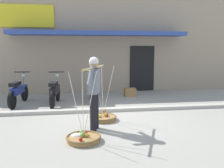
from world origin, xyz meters
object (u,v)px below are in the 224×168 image
(motorcycle_third_in_row, at_px, (92,90))
(plastic_litter_bag, at_px, (77,136))
(motorcycle_second_in_row, at_px, (55,92))
(fruit_basket_left_side, at_px, (83,138))
(motorcycle_nearest_shop, at_px, (18,92))
(fruit_vendor, at_px, (94,88))
(fruit_basket_right_side, at_px, (103,117))
(wooden_crate, at_px, (130,92))

(motorcycle_third_in_row, distance_m, plastic_litter_bag, 3.57)
(motorcycle_second_in_row, bearing_deg, fruit_basket_left_side, -75.77)
(motorcycle_nearest_shop, height_order, plastic_litter_bag, motorcycle_nearest_shop)
(fruit_basket_left_side, relative_size, motorcycle_second_in_row, 0.80)
(fruit_vendor, relative_size, motorcycle_nearest_shop, 0.93)
(fruit_basket_left_side, height_order, fruit_basket_right_side, same)
(plastic_litter_bag, bearing_deg, wooden_crate, 64.23)
(motorcycle_second_in_row, relative_size, plastic_litter_bag, 6.50)
(plastic_litter_bag, bearing_deg, motorcycle_nearest_shop, 119.44)
(fruit_basket_left_side, distance_m, motorcycle_third_in_row, 3.66)
(fruit_vendor, distance_m, motorcycle_third_in_row, 2.97)
(fruit_basket_right_side, relative_size, wooden_crate, 3.30)
(fruit_basket_left_side, relative_size, fruit_basket_right_side, 1.00)
(fruit_basket_right_side, bearing_deg, plastic_litter_bag, -118.10)
(fruit_basket_left_side, xyz_separation_m, motorcycle_second_in_row, (-0.86, 3.38, 0.38))
(fruit_basket_left_side, bearing_deg, fruit_basket_right_side, 68.43)
(fruit_basket_left_side, relative_size, plastic_litter_bag, 5.19)
(fruit_vendor, relative_size, motorcycle_second_in_row, 0.93)
(fruit_vendor, xyz_separation_m, wooden_crate, (1.69, 3.78, -0.82))
(fruit_vendor, bearing_deg, fruit_basket_left_side, -111.64)
(plastic_litter_bag, bearing_deg, motorcycle_third_in_row, 81.35)
(motorcycle_nearest_shop, bearing_deg, motorcycle_third_in_row, 1.53)
(fruit_basket_right_side, bearing_deg, motorcycle_second_in_row, 125.60)
(fruit_vendor, distance_m, fruit_basket_right_side, 1.18)
(motorcycle_third_in_row, xyz_separation_m, wooden_crate, (1.57, 0.86, -0.29))
(motorcycle_second_in_row, bearing_deg, plastic_litter_bag, -77.53)
(plastic_litter_bag, xyz_separation_m, wooden_crate, (2.11, 4.36, 0.09))
(fruit_vendor, xyz_separation_m, fruit_basket_left_side, (-0.28, -0.70, -0.90))
(fruit_basket_left_side, height_order, motorcycle_nearest_shop, fruit_basket_left_side)
(fruit_basket_right_side, relative_size, plastic_litter_bag, 5.19)
(fruit_basket_right_side, relative_size, motorcycle_third_in_row, 0.80)
(motorcycle_nearest_shop, relative_size, motorcycle_second_in_row, 1.00)
(fruit_basket_left_side, height_order, motorcycle_second_in_row, fruit_basket_left_side)
(plastic_litter_bag, height_order, wooden_crate, wooden_crate)
(fruit_basket_right_side, distance_m, wooden_crate, 3.38)
(wooden_crate, bearing_deg, motorcycle_second_in_row, -158.74)
(fruit_basket_right_side, xyz_separation_m, motorcycle_nearest_shop, (-2.63, 2.15, 0.38))
(motorcycle_second_in_row, distance_m, motorcycle_third_in_row, 1.28)
(fruit_basket_right_side, bearing_deg, fruit_vendor, -111.49)
(fruit_vendor, xyz_separation_m, motorcycle_second_in_row, (-1.13, 2.68, -0.52))
(wooden_crate, bearing_deg, fruit_vendor, -114.16)
(fruit_vendor, bearing_deg, fruit_basket_right_side, 68.51)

